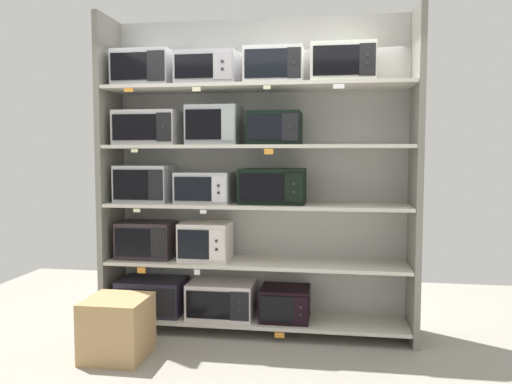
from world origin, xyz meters
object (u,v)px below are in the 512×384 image
microwave_8 (148,128)px  microwave_4 (206,241)px  microwave_11 (145,70)px  microwave_6 (205,187)px  microwave_7 (273,186)px  microwave_13 (274,67)px  microwave_12 (209,70)px  microwave_0 (152,296)px  microwave_3 (147,240)px  shipping_carton (117,328)px  microwave_5 (145,184)px  microwave_10 (275,128)px  microwave_9 (214,125)px  microwave_2 (285,303)px  microwave_1 (222,299)px  microwave_14 (343,64)px

microwave_8 → microwave_4: bearing=-0.0°
microwave_11 → microwave_6: bearing=-0.0°
microwave_7 → microwave_13: (0.01, -0.00, 1.02)m
microwave_8 → microwave_11: 0.51m
microwave_4 → microwave_12: size_ratio=0.84×
microwave_0 → microwave_8: (-0.01, -0.00, 1.52)m
microwave_7 → microwave_3: bearing=-180.0°
microwave_7 → shipping_carton: microwave_7 is taller
microwave_4 → microwave_5: 0.75m
microwave_8 → shipping_carton: (-0.01, -0.72, -1.57)m
microwave_0 → microwave_7: (1.10, -0.00, 1.01)m
microwave_8 → microwave_10: 1.14m
microwave_5 → shipping_carton: 1.29m
microwave_7 → microwave_11: size_ratio=1.11×
microwave_0 → microwave_9: bearing=-0.0°
microwave_7 → microwave_12: microwave_12 is taller
microwave_2 → shipping_carton: size_ratio=0.90×
microwave_9 → microwave_12: 0.48m
microwave_1 → microwave_14: 2.28m
microwave_5 → microwave_10: (1.18, 0.00, 0.48)m
microwave_3 → microwave_9: bearing=0.0°
microwave_6 → microwave_9: 0.55m
microwave_13 → shipping_carton: (-1.13, -0.72, -2.08)m
shipping_carton → microwave_1: bearing=47.0°
microwave_3 → shipping_carton: bearing=-88.0°
microwave_13 → microwave_0: bearing=180.0°
shipping_carton → microwave_4: bearing=53.7°
microwave_1 → microwave_7: bearing=0.0°
microwave_4 → microwave_5: size_ratio=0.91×
microwave_7 → microwave_11: 1.53m
microwave_2 → microwave_7: (-0.11, 0.00, 1.03)m
microwave_5 → microwave_9: 0.82m
microwave_13 → microwave_3: bearing=180.0°
microwave_2 → microwave_8: microwave_8 is taller
microwave_0 → microwave_1: 0.65m
microwave_6 → microwave_8: bearing=180.0°
microwave_1 → microwave_9: (-0.06, 0.00, 1.54)m
microwave_5 → microwave_10: microwave_10 is taller
microwave_5 → microwave_13: microwave_13 is taller
microwave_12 → microwave_6: bearing=-179.7°
microwave_1 → microwave_8: microwave_8 is taller
microwave_4 → shipping_carton: 1.05m
microwave_6 → microwave_11: size_ratio=0.94×
microwave_7 → microwave_14: size_ratio=1.08×
microwave_3 → microwave_7: microwave_7 is taller
microwave_4 → microwave_14: 1.92m
microwave_0 → shipping_carton: shipping_carton is taller
microwave_11 → microwave_5: bearing=-179.0°
microwave_1 → microwave_4: 0.54m
microwave_11 → microwave_14: bearing=-0.0°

